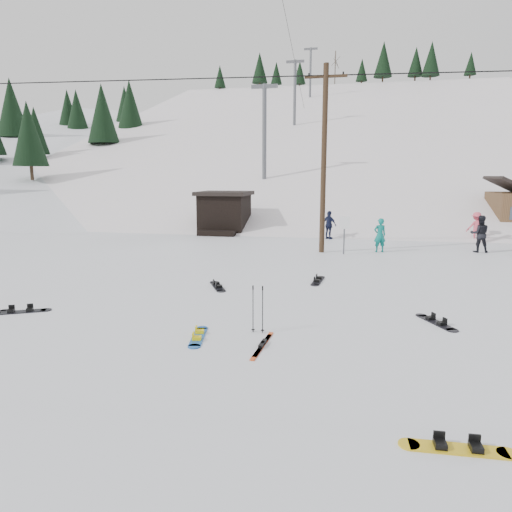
# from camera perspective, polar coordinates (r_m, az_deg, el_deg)

# --- Properties ---
(ground) EXTENTS (200.00, 200.00, 0.00)m
(ground) POSITION_cam_1_polar(r_m,az_deg,el_deg) (10.18, -8.84, -12.01)
(ground) COLOR silver
(ground) RESTS_ON ground
(ski_slope) EXTENTS (60.00, 85.24, 65.97)m
(ski_slope) POSITION_cam_1_polar(r_m,az_deg,el_deg) (65.82, 8.54, -3.97)
(ski_slope) COLOR white
(ski_slope) RESTS_ON ground
(ridge_left) EXTENTS (47.54, 95.03, 58.38)m
(ridge_left) POSITION_cam_1_polar(r_m,az_deg,el_deg) (70.71, -22.41, -2.82)
(ridge_left) COLOR silver
(ridge_left) RESTS_ON ground
(treeline_left) EXTENTS (20.00, 64.00, 10.00)m
(treeline_left) POSITION_cam_1_polar(r_m,az_deg,el_deg) (61.61, -25.71, 5.51)
(treeline_left) COLOR black
(treeline_left) RESTS_ON ground
(treeline_crest) EXTENTS (50.00, 6.00, 10.00)m
(treeline_crest) POSITION_cam_1_polar(r_m,az_deg,el_deg) (94.95, 9.85, 7.60)
(treeline_crest) COLOR black
(treeline_crest) RESTS_ON ski_slope
(utility_pole) EXTENTS (2.00, 0.26, 9.00)m
(utility_pole) POSITION_cam_1_polar(r_m,az_deg,el_deg) (22.87, 8.48, 12.13)
(utility_pole) COLOR #3A2819
(utility_pole) RESTS_ON ground
(trail_sign) EXTENTS (0.50, 0.09, 1.85)m
(trail_sign) POSITION_cam_1_polar(r_m,az_deg,el_deg) (22.53, 10.99, 3.41)
(trail_sign) COLOR #595B60
(trail_sign) RESTS_ON ground
(lift_hut) EXTENTS (3.40, 4.10, 2.75)m
(lift_hut) POSITION_cam_1_polar(r_m,az_deg,el_deg) (31.01, -3.96, 5.51)
(lift_hut) COLOR black
(lift_hut) RESTS_ON ground
(lift_tower_near) EXTENTS (2.20, 0.36, 8.00)m
(lift_tower_near) POSITION_cam_1_polar(r_m,az_deg,el_deg) (39.72, 1.06, 15.90)
(lift_tower_near) COLOR #595B60
(lift_tower_near) RESTS_ON ski_slope
(lift_tower_mid) EXTENTS (2.20, 0.36, 8.00)m
(lift_tower_mid) POSITION_cam_1_polar(r_m,az_deg,el_deg) (60.21, 4.88, 20.10)
(lift_tower_mid) COLOR #595B60
(lift_tower_mid) RESTS_ON ski_slope
(lift_tower_far) EXTENTS (2.20, 0.36, 8.00)m
(lift_tower_far) POSITION_cam_1_polar(r_m,az_deg,el_deg) (80.97, 6.82, 22.13)
(lift_tower_far) COLOR #595B60
(lift_tower_far) RESTS_ON ski_slope
(hero_snowboard) EXTENTS (0.51, 1.52, 0.11)m
(hero_snowboard) POSITION_cam_1_polar(r_m,az_deg,el_deg) (11.10, -7.23, -9.92)
(hero_snowboard) COLOR #1B5AB3
(hero_snowboard) RESTS_ON ground
(hero_skis) EXTENTS (0.21, 1.78, 0.09)m
(hero_skis) POSITION_cam_1_polar(r_m,az_deg,el_deg) (10.50, 0.81, -11.04)
(hero_skis) COLOR #B83C12
(hero_skis) RESTS_ON ground
(ski_poles) EXTENTS (0.32, 0.09, 1.17)m
(ski_poles) POSITION_cam_1_polar(r_m,az_deg,el_deg) (11.18, 0.22, -6.60)
(ski_poles) COLOR black
(ski_poles) RESTS_ON ground
(board_scatter_a) EXTENTS (1.48, 0.91, 0.11)m
(board_scatter_a) POSITION_cam_1_polar(r_m,az_deg,el_deg) (14.54, -27.35, -6.16)
(board_scatter_a) COLOR black
(board_scatter_a) RESTS_ON ground
(board_scatter_b) EXTENTS (0.92, 1.49, 0.11)m
(board_scatter_b) POSITION_cam_1_polar(r_m,az_deg,el_deg) (15.86, -4.84, -3.76)
(board_scatter_b) COLOR black
(board_scatter_b) RESTS_ON ground
(board_scatter_d) EXTENTS (0.88, 1.43, 0.11)m
(board_scatter_d) POSITION_cam_1_polar(r_m,az_deg,el_deg) (12.92, 21.58, -7.67)
(board_scatter_d) COLOR black
(board_scatter_d) RESTS_ON ground
(board_scatter_e) EXTENTS (1.62, 0.35, 0.11)m
(board_scatter_e) POSITION_cam_1_polar(r_m,az_deg,el_deg) (7.50, 23.90, -21.09)
(board_scatter_e) COLOR yellow
(board_scatter_e) RESTS_ON ground
(board_scatter_f) EXTENTS (0.43, 1.63, 0.11)m
(board_scatter_f) POSITION_cam_1_polar(r_m,az_deg,el_deg) (16.78, 7.74, -3.05)
(board_scatter_f) COLOR black
(board_scatter_f) RESTS_ON ground
(skier_teal) EXTENTS (0.72, 0.58, 1.70)m
(skier_teal) POSITION_cam_1_polar(r_m,az_deg,el_deg) (23.71, 15.22, 2.53)
(skier_teal) COLOR #0B766C
(skier_teal) RESTS_ON ground
(skier_dark) EXTENTS (0.92, 0.73, 1.85)m
(skier_dark) POSITION_cam_1_polar(r_m,az_deg,el_deg) (25.37, 26.18, 2.50)
(skier_dark) COLOR black
(skier_dark) RESTS_ON ground
(skier_pink) EXTENTS (1.19, 0.82, 1.70)m
(skier_pink) POSITION_cam_1_polar(r_m,az_deg,el_deg) (29.63, 25.82, 3.32)
(skier_pink) COLOR #DC4D61
(skier_pink) RESTS_ON ground
(skier_navy) EXTENTS (1.07, 0.89, 1.71)m
(skier_navy) POSITION_cam_1_polar(r_m,az_deg,el_deg) (27.93, 9.13, 3.85)
(skier_navy) COLOR #161B37
(skier_navy) RESTS_ON ground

